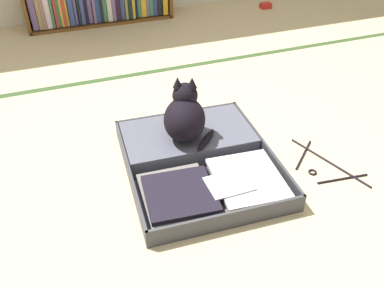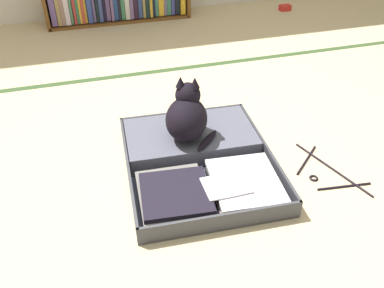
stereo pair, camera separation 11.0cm
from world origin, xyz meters
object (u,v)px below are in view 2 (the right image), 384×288
object	(u,v)px
open_suitcase	(197,158)
small_red_pouch	(285,8)
black_cat	(187,116)
clothes_hanger	(326,171)

from	to	relation	value
open_suitcase	small_red_pouch	distance (m)	2.42
black_cat	clothes_hanger	size ratio (longest dim) A/B	0.69
open_suitcase	black_cat	distance (m)	0.21
open_suitcase	clothes_hanger	xyz separation A→B (m)	(0.57, -0.22, -0.04)
clothes_hanger	small_red_pouch	world-z (taller)	small_red_pouch
open_suitcase	clothes_hanger	size ratio (longest dim) A/B	1.85
open_suitcase	black_cat	size ratio (longest dim) A/B	2.68
black_cat	clothes_hanger	xyz separation A→B (m)	(0.58, -0.35, -0.20)
open_suitcase	black_cat	world-z (taller)	black_cat
open_suitcase	small_red_pouch	world-z (taller)	open_suitcase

